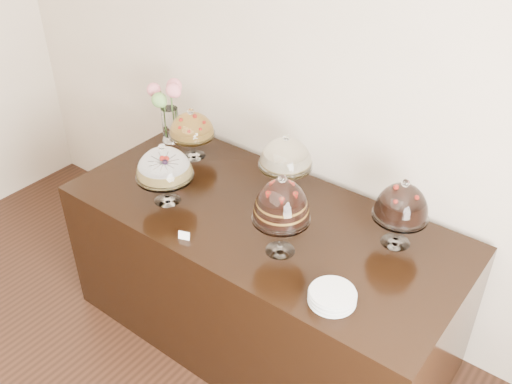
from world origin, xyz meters
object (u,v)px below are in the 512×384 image
Objects in this scene: display_counter at (261,277)px; cake_stand_fruit_tart at (192,127)px; cake_stand_sugar_sponge at (164,166)px; plate_stack at (332,297)px; cake_stand_dark_choco at (402,204)px; cake_stand_cheesecake at (286,156)px; flower_vase at (168,107)px; cake_stand_choco_layer at (281,204)px.

cake_stand_fruit_tart is (-0.72, 0.24, 0.65)m from display_counter.
cake_stand_sugar_sponge is 1.10× the size of cake_stand_fruit_tart.
plate_stack is at bearing -5.99° from cake_stand_sugar_sponge.
cake_stand_sugar_sponge is 0.95× the size of cake_stand_dark_choco.
cake_stand_cheesecake is 0.94m from flower_vase.
cake_stand_dark_choco is at bearing 86.06° from plate_stack.
cake_stand_sugar_sponge is 0.97× the size of cake_stand_cheesecake.
cake_stand_cheesecake is 1.78× the size of plate_stack.
flower_vase reaches higher than cake_stand_cheesecake.
cake_stand_choco_layer is 0.59m from cake_stand_dark_choco.
cake_stand_cheesecake is (-0.03, 0.26, 0.69)m from display_counter.
cake_stand_choco_layer reaches higher than cake_stand_cheesecake.
cake_stand_fruit_tart is (-0.69, -0.02, -0.04)m from cake_stand_cheesecake.
flower_vase is at bearing 167.00° from cake_stand_fruit_tart.
cake_stand_dark_choco is at bearing -0.57° from cake_stand_fruit_tart.
cake_stand_sugar_sponge is 0.69m from flower_vase.
display_counter is at bearing 144.47° from cake_stand_choco_layer.
cake_stand_fruit_tart is at bearing 115.59° from cake_stand_sugar_sponge.
cake_stand_choco_layer is at bearing -57.40° from cake_stand_cheesecake.
cake_stand_sugar_sponge reaches higher than display_counter.
cake_stand_choco_layer reaches higher than cake_stand_dark_choco.
cake_stand_sugar_sponge is at bearing 174.01° from plate_stack.
cake_stand_cheesecake is 0.69m from cake_stand_fruit_tart.
cake_stand_fruit_tart is at bearing -178.59° from cake_stand_cheesecake.
plate_stack is at bearing -20.88° from cake_stand_choco_layer.
cake_stand_dark_choco reaches higher than cake_stand_cheesecake.
display_counter is at bearing -161.11° from cake_stand_dark_choco.
cake_stand_cheesecake is (-0.28, 0.44, -0.04)m from cake_stand_choco_layer.
display_counter is 0.99m from cake_stand_dark_choco.
cake_stand_choco_layer is 0.52m from cake_stand_cheesecake.
plate_stack is (1.14, -0.12, -0.19)m from cake_stand_sugar_sponge.
cake_stand_choco_layer reaches higher than cake_stand_sugar_sponge.
cake_stand_fruit_tart is at bearing 161.27° from display_counter.
cake_stand_choco_layer is 1.35× the size of cake_stand_fruit_tart.
cake_stand_choco_layer is at bearing -35.53° from display_counter.
cake_stand_dark_choco is 1.80× the size of plate_stack.
cake_stand_fruit_tart is 0.27m from flower_vase.
cake_stand_sugar_sponge is at bearing -135.41° from cake_stand_cheesecake.
cake_stand_fruit_tart reaches higher than plate_stack.
cake_stand_fruit_tart is at bearing 156.50° from cake_stand_choco_layer.
display_counter is 5.83× the size of cake_stand_dark_choco.
cake_stand_sugar_sponge is 0.81× the size of cake_stand_choco_layer.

